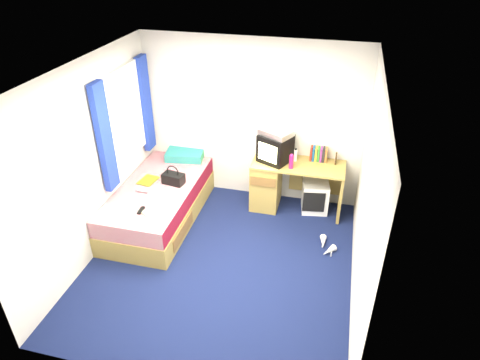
% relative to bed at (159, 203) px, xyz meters
% --- Properties ---
extents(ground, '(3.40, 3.40, 0.00)m').
position_rel_bed_xyz_m(ground, '(1.10, -0.70, -0.27)').
color(ground, '#0C1438').
rests_on(ground, ground).
extents(room_shell, '(3.40, 3.40, 3.40)m').
position_rel_bed_xyz_m(room_shell, '(1.10, -0.70, 1.18)').
color(room_shell, white).
rests_on(room_shell, ground).
extents(bed, '(1.01, 2.00, 0.54)m').
position_rel_bed_xyz_m(bed, '(0.00, 0.00, 0.00)').
color(bed, '#AC9248').
rests_on(bed, ground).
extents(pillow, '(0.60, 0.43, 0.12)m').
position_rel_bed_xyz_m(pillow, '(0.09, 0.86, 0.33)').
color(pillow, '#18549D').
rests_on(pillow, bed).
extents(desk, '(1.30, 0.55, 0.75)m').
position_rel_bed_xyz_m(desk, '(1.57, 0.74, 0.14)').
color(desk, '#AC9248').
rests_on(desk, ground).
extents(storage_cube, '(0.42, 0.42, 0.46)m').
position_rel_bed_xyz_m(storage_cube, '(2.12, 0.76, -0.04)').
color(storage_cube, white).
rests_on(storage_cube, ground).
extents(crt_tv, '(0.52, 0.51, 0.40)m').
position_rel_bed_xyz_m(crt_tv, '(1.50, 0.74, 0.68)').
color(crt_tv, black).
rests_on(crt_tv, desk).
extents(vcr, '(0.52, 0.46, 0.08)m').
position_rel_bed_xyz_m(vcr, '(1.51, 0.74, 0.92)').
color(vcr, silver).
rests_on(vcr, crt_tv).
extents(book_row, '(0.24, 0.13, 0.20)m').
position_rel_bed_xyz_m(book_row, '(2.10, 0.90, 0.58)').
color(book_row, maroon).
rests_on(book_row, desk).
extents(picture_frame, '(0.02, 0.12, 0.14)m').
position_rel_bed_xyz_m(picture_frame, '(2.35, 0.88, 0.55)').
color(picture_frame, '#322310').
rests_on(picture_frame, desk).
extents(pink_water_bottle, '(0.08, 0.08, 0.20)m').
position_rel_bed_xyz_m(pink_water_bottle, '(1.76, 0.58, 0.58)').
color(pink_water_bottle, '#C01B5F').
rests_on(pink_water_bottle, desk).
extents(aerosol_can, '(0.06, 0.06, 0.17)m').
position_rel_bed_xyz_m(aerosol_can, '(1.78, 0.81, 0.57)').
color(aerosol_can, white).
rests_on(aerosol_can, desk).
extents(handbag, '(0.32, 0.21, 0.28)m').
position_rel_bed_xyz_m(handbag, '(0.19, 0.13, 0.35)').
color(handbag, black).
rests_on(handbag, bed).
extents(towel, '(0.36, 0.32, 0.10)m').
position_rel_bed_xyz_m(towel, '(0.21, -0.29, 0.32)').
color(towel, white).
rests_on(towel, bed).
extents(magazine, '(0.25, 0.31, 0.01)m').
position_rel_bed_xyz_m(magazine, '(-0.18, 0.10, 0.28)').
color(magazine, '#B6D617').
rests_on(magazine, bed).
extents(water_bottle, '(0.20, 0.07, 0.07)m').
position_rel_bed_xyz_m(water_bottle, '(-0.11, -0.18, 0.31)').
color(water_bottle, silver).
rests_on(water_bottle, bed).
extents(colour_swatch_fan, '(0.22, 0.16, 0.01)m').
position_rel_bed_xyz_m(colour_swatch_fan, '(0.10, -0.63, 0.28)').
color(colour_swatch_fan, gold).
rests_on(colour_swatch_fan, bed).
extents(remote_control, '(0.06, 0.16, 0.02)m').
position_rel_bed_xyz_m(remote_control, '(0.04, -0.60, 0.28)').
color(remote_control, black).
rests_on(remote_control, bed).
extents(window_assembly, '(0.11, 1.42, 1.40)m').
position_rel_bed_xyz_m(window_assembly, '(-0.45, 0.20, 1.15)').
color(window_assembly, silver).
rests_on(window_assembly, room_shell).
extents(white_heels, '(0.24, 0.39, 0.09)m').
position_rel_bed_xyz_m(white_heels, '(2.36, -0.12, -0.23)').
color(white_heels, silver).
rests_on(white_heels, ground).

